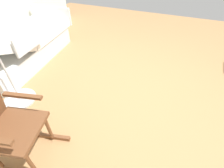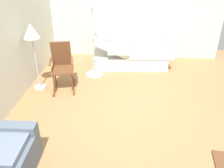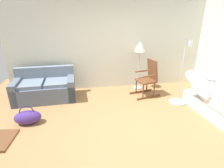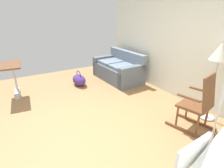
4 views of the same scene
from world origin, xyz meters
TOP-DOWN VIEW (x-y plane):
  - ground_plane at (0.00, 0.00)m, footprint 7.31×7.31m
  - side_wall at (2.97, 0.00)m, footprint 0.10×4.84m
  - hospital_bed at (2.28, 0.05)m, footprint 1.13×2.15m
  - rocking_chair at (0.96, 1.53)m, footprint 0.85×0.63m
  - floor_lamp at (0.84, 2.07)m, footprint 0.34×0.34m
  - iv_pole at (1.61, 0.92)m, footprint 0.44×0.44m

SIDE VIEW (x-z plane):
  - ground_plane at x=0.00m, z-range 0.00..0.00m
  - iv_pole at x=1.61m, z-range -0.59..1.09m
  - hospital_bed at x=2.28m, z-range -0.20..0.80m
  - rocking_chair at x=0.96m, z-range -0.02..1.03m
  - floor_lamp at x=0.84m, z-range 0.49..1.97m
  - side_wall at x=2.97m, z-range 0.00..2.70m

